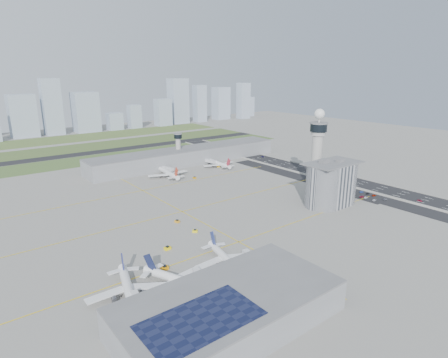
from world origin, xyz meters
TOP-DOWN VIEW (x-y plane):
  - ground at (0.00, 0.00)m, footprint 1000.00×1000.00m
  - grass_strip_0 at (-20.00, 225.00)m, footprint 480.00×50.00m
  - grass_strip_1 at (-20.00, 300.00)m, footprint 480.00×60.00m
  - grass_strip_2 at (-20.00, 380.00)m, footprint 480.00×70.00m
  - runway at (-20.00, 262.00)m, footprint 480.00×22.00m
  - highway at (115.00, 0.00)m, footprint 28.00×500.00m
  - barrier_left at (101.00, 0.00)m, footprint 0.60×500.00m
  - barrier_right at (129.00, 0.00)m, footprint 0.60×500.00m
  - landside_road at (90.00, -10.00)m, footprint 18.00×260.00m
  - parking_lot at (88.00, -22.00)m, footprint 20.00×44.00m
  - taxiway_line_h_0 at (-40.00, -30.00)m, footprint 260.00×0.60m
  - taxiway_line_h_1 at (-40.00, 30.00)m, footprint 260.00×0.60m
  - taxiway_line_h_2 at (-40.00, 90.00)m, footprint 260.00×0.60m
  - taxiway_line_v at (-40.00, 30.00)m, footprint 0.60×260.00m
  - control_tower at (72.00, 8.00)m, footprint 14.00×14.00m
  - secondary_tower at (30.00, 150.00)m, footprint 8.60×8.60m
  - admin_building at (51.99, -22.00)m, footprint 42.00×24.00m
  - terminal_pier at (40.00, 148.00)m, footprint 210.00×32.00m
  - near_terminal at (-88.07, -82.02)m, footprint 84.00×42.00m
  - airplane_near_a at (-111.03, -43.38)m, footprint 45.49×49.74m
  - airplane_near_b at (-89.23, -50.22)m, footprint 47.98×51.23m
  - airplane_near_c at (-61.47, -46.66)m, footprint 40.28×44.72m
  - airplane_far_a at (-2.91, 114.98)m, footprint 42.72×48.56m
  - airplane_far_b at (56.14, 116.83)m, footprint 37.35×43.05m
  - jet_bridge_near_0 at (-113.00, -61.00)m, footprint 5.39×14.31m
  - jet_bridge_near_1 at (-83.00, -61.00)m, footprint 5.39×14.31m
  - jet_bridge_near_2 at (-53.00, -61.00)m, footprint 5.39×14.31m
  - jet_bridge_far_0 at (2.00, 132.00)m, footprint 5.39×14.31m
  - jet_bridge_far_1 at (52.00, 132.00)m, footprint 5.39×14.31m
  - tug_0 at (-87.59, -31.48)m, footprint 3.81×2.85m
  - tug_1 at (-76.06, -13.85)m, footprint 3.57×2.57m
  - tug_2 at (-51.84, -3.86)m, footprint 3.70×3.57m
  - tug_3 at (-52.50, 15.53)m, footprint 2.82×3.55m
  - tug_4 at (12.40, 94.05)m, footprint 2.35×3.26m
  - tug_5 at (54.27, 114.27)m, footprint 3.20×2.63m
  - car_lot_0 at (84.05, -37.74)m, footprint 3.88×1.72m
  - car_lot_1 at (84.14, -30.78)m, footprint 3.83×1.37m
  - car_lot_2 at (83.61, -27.74)m, footprint 4.82×2.69m
  - car_lot_3 at (84.05, -18.36)m, footprint 4.10×2.05m
  - car_lot_4 at (83.32, -12.02)m, footprint 3.48×1.75m
  - car_lot_5 at (83.32, -3.52)m, footprint 3.71×1.57m
  - car_lot_6 at (92.06, -41.61)m, footprint 4.06×1.93m
  - car_lot_7 at (93.81, -31.53)m, footprint 4.12×2.23m
  - car_lot_8 at (93.90, -26.14)m, footprint 3.51×1.82m
  - car_lot_9 at (93.99, -20.84)m, footprint 3.70×1.75m
  - car_lot_10 at (92.20, -10.73)m, footprint 4.52×2.16m
  - car_lot_11 at (94.04, -6.73)m, footprint 4.13×2.24m
  - car_hw_0 at (109.15, -59.04)m, footprint 1.76×3.82m
  - car_hw_1 at (114.91, 41.73)m, footprint 1.65×4.01m
  - car_hw_2 at (121.75, 120.89)m, footprint 2.49×4.42m
  - car_hw_4 at (107.58, 181.31)m, footprint 1.35×3.28m
  - skyline_bldg_7 at (-59.44, 436.89)m, footprint 35.76×28.61m
  - skyline_bldg_8 at (-19.42, 431.56)m, footprint 26.33×21.06m
  - skyline_bldg_9 at (30.27, 432.32)m, footprint 36.96×29.57m
  - skyline_bldg_10 at (73.27, 423.68)m, footprint 23.01×18.41m
  - skyline_bldg_11 at (108.28, 423.34)m, footprint 20.22×16.18m
  - skyline_bldg_12 at (162.17, 421.29)m, footprint 26.14×20.92m
  - skyline_bldg_13 at (201.27, 433.27)m, footprint 32.26×25.81m
  - skyline_bldg_14 at (244.74, 426.38)m, footprint 21.59×17.28m
  - skyline_bldg_15 at (302.83, 435.54)m, footprint 30.25×24.20m
  - skyline_bldg_16 at (345.49, 415.96)m, footprint 23.04×18.43m
  - skyline_bldg_17 at (382.05, 443.29)m, footprint 22.64×18.11m

SIDE VIEW (x-z plane):
  - ground at x=0.00m, z-range 0.00..0.00m
  - taxiway_line_h_0 at x=-40.00m, z-range 0.00..0.01m
  - taxiway_line_h_1 at x=-40.00m, z-range 0.00..0.01m
  - taxiway_line_h_2 at x=-40.00m, z-range 0.00..0.01m
  - taxiway_line_v at x=-40.00m, z-range 0.00..0.01m
  - grass_strip_0 at x=-20.00m, z-range 0.00..0.08m
  - grass_strip_1 at x=-20.00m, z-range 0.00..0.08m
  - grass_strip_2 at x=-20.00m, z-range 0.00..0.08m
  - landside_road at x=90.00m, z-range 0.00..0.08m
  - highway at x=115.00m, z-range 0.00..0.10m
  - parking_lot at x=88.00m, z-range 0.00..0.10m
  - runway at x=-20.00m, z-range 0.01..0.11m
  - car_hw_4 at x=107.58m, z-range 0.00..1.11m
  - car_lot_6 at x=92.06m, z-range 0.00..1.12m
  - car_lot_7 at x=93.81m, z-range 0.00..1.14m
  - car_lot_4 at x=83.32m, z-range 0.00..1.14m
  - car_lot_11 at x=94.04m, z-range 0.00..1.14m
  - car_lot_3 at x=84.05m, z-range 0.00..1.14m
  - car_lot_8 at x=93.90m, z-range 0.00..1.14m
  - car_hw_2 at x=121.75m, z-range 0.00..1.16m
  - car_lot_9 at x=93.99m, z-range 0.00..1.17m
  - car_lot_5 at x=83.32m, z-range 0.00..1.19m
  - barrier_left at x=101.00m, z-range 0.00..1.20m
  - barrier_right at x=129.00m, z-range 0.00..1.20m
  - car_lot_10 at x=92.20m, z-range 0.00..1.24m
  - car_lot_1 at x=84.14m, z-range 0.00..1.26m
  - car_hw_0 at x=109.15m, z-range 0.00..1.27m
  - car_lot_2 at x=83.61m, z-range 0.00..1.28m
  - car_hw_1 at x=114.91m, z-range 0.00..1.29m
  - car_lot_0 at x=84.05m, z-range 0.00..1.30m
  - tug_5 at x=54.27m, z-range 0.00..1.60m
  - tug_2 at x=-51.84m, z-range 0.00..1.78m
  - tug_4 at x=12.40m, z-range 0.00..1.82m
  - tug_3 at x=-52.50m, z-range 0.00..1.83m
  - tug_1 at x=-76.06m, z-range 0.00..1.99m
  - tug_0 at x=-87.59m, z-range 0.00..2.05m
  - jet_bridge_near_0 at x=-113.00m, z-range 0.00..5.70m
  - jet_bridge_near_1 at x=-83.00m, z-range 0.00..5.70m
  - jet_bridge_near_2 at x=-53.00m, z-range 0.00..5.70m
  - jet_bridge_far_0 at x=2.00m, z-range 0.00..5.70m
  - jet_bridge_far_1 at x=52.00m, z-range 0.00..5.70m
  - airplane_near_c at x=-61.47m, z-range 0.00..10.82m
  - airplane_far_b at x=56.14m, z-range 0.00..11.43m
  - airplane_near_b at x=-89.23m, z-range 0.00..11.45m
  - airplane_near_a at x=-111.03m, z-range 0.00..11.63m
  - airplane_far_a at x=-2.91m, z-range 0.00..12.44m
  - near_terminal at x=-88.07m, z-range -0.07..12.93m
  - terminal_pier at x=40.00m, z-range 0.00..15.80m
  - skyline_bldg_10 at x=73.27m, z-range 0.00..27.75m
  - admin_building at x=51.99m, z-range -1.45..32.05m
  - secondary_tower at x=30.00m, z-range 2.85..34.75m
  - skyline_bldg_11 at x=108.28m, z-range 0.00..38.97m
  - skyline_bldg_17 at x=382.05m, z-range 0.00..41.06m
  - skyline_bldg_12 at x=162.17m, z-range 0.00..46.89m
  - skyline_bldg_7 at x=-59.44m, z-range 0.00..61.22m
  - skyline_bldg_9 at x=30.27m, z-range 0.00..62.11m
  - skyline_bldg_15 at x=302.83m, z-range 0.00..63.40m
  - skyline_bldg_14 at x=244.74m, z-range 0.00..68.75m
  - control_tower at x=72.00m, z-range 2.79..67.29m
  - skyline_bldg_16 at x=345.49m, z-range 0.00..71.56m
  - skyline_bldg_13 at x=201.27m, z-range 0.00..81.20m
  - skyline_bldg_8 at x=-19.42m, z-range 0.00..83.39m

